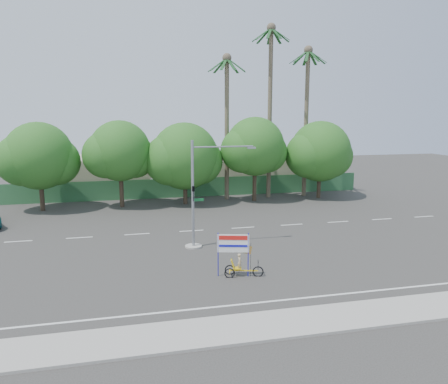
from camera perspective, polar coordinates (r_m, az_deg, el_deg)
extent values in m
plane|color=#33302D|center=(25.78, 3.02, -9.39)|extent=(120.00, 120.00, 0.00)
cube|color=gray|center=(19.24, 9.54, -16.40)|extent=(50.00, 2.40, 0.12)
cube|color=#336B3D|center=(45.97, -4.47, 0.59)|extent=(38.00, 0.08, 2.00)
cube|color=beige|center=(49.85, -16.74, 2.10)|extent=(12.00, 8.00, 4.00)
cube|color=beige|center=(51.95, 3.50, 2.60)|extent=(14.00, 8.00, 3.60)
cylinder|color=#473828|center=(42.48, -22.73, 0.07)|extent=(0.40, 0.40, 3.52)
sphere|color=#1D5D1B|center=(42.08, -23.02, 4.37)|extent=(6.00, 6.00, 6.00)
sphere|color=#1D5D1B|center=(42.22, -21.10, 3.75)|extent=(4.32, 4.32, 4.32)
sphere|color=#1D5D1B|center=(42.12, -24.86, 3.80)|extent=(4.56, 4.56, 4.56)
cylinder|color=#473828|center=(41.86, -13.26, 0.61)|extent=(0.40, 0.40, 3.74)
sphere|color=#1D5D1B|center=(41.44, -13.45, 5.25)|extent=(5.60, 5.60, 5.60)
sphere|color=#1D5D1B|center=(41.81, -11.68, 4.54)|extent=(4.03, 4.03, 4.03)
sphere|color=#1D5D1B|center=(41.25, -15.18, 4.68)|extent=(4.26, 4.26, 4.26)
cylinder|color=#473828|center=(42.30, -5.10, 0.64)|extent=(0.40, 0.40, 3.30)
sphere|color=#1D5D1B|center=(41.91, -5.16, 4.69)|extent=(6.40, 6.40, 6.40)
sphere|color=#1D5D1B|center=(42.48, -3.28, 4.07)|extent=(4.61, 4.61, 4.61)
sphere|color=#1D5D1B|center=(41.52, -7.08, 4.18)|extent=(4.86, 4.86, 4.86)
cylinder|color=#473828|center=(43.78, 4.01, 1.36)|extent=(0.40, 0.40, 3.87)
sphere|color=#1D5D1B|center=(43.38, 4.06, 5.96)|extent=(5.80, 5.80, 5.80)
sphere|color=#1D5D1B|center=(44.12, 5.56, 5.20)|extent=(4.18, 4.18, 4.18)
sphere|color=#1D5D1B|center=(42.80, 2.48, 5.44)|extent=(4.41, 4.41, 4.41)
cylinder|color=#473828|center=(46.35, 12.30, 1.36)|extent=(0.40, 0.40, 3.43)
sphere|color=#1D5D1B|center=(45.99, 12.45, 5.21)|extent=(6.20, 6.20, 6.20)
sphere|color=#1D5D1B|center=(46.92, 13.80, 4.58)|extent=(4.46, 4.46, 4.46)
sphere|color=#1D5D1B|center=(45.21, 10.97, 4.78)|extent=(4.71, 4.71, 4.71)
cylinder|color=#70604C|center=(45.31, 5.99, 9.96)|extent=(0.44, 0.44, 17.00)
sphere|color=#70604C|center=(46.08, 6.20, 20.59)|extent=(0.90, 0.90, 0.90)
cube|color=#1C4C21|center=(46.28, 7.35, 19.69)|extent=(1.91, 0.28, 1.36)
cube|color=#1C4C21|center=(46.77, 6.81, 19.60)|extent=(1.65, 1.44, 1.36)
cube|color=#1C4C21|center=(46.88, 5.99, 19.59)|extent=(0.61, 1.93, 1.36)
cube|color=#1C4C21|center=(46.58, 5.25, 19.66)|extent=(1.20, 1.80, 1.36)
cube|color=#1C4C21|center=(45.99, 4.94, 19.79)|extent=(1.89, 0.92, 1.36)
cube|color=#1C4C21|center=(45.39, 5.21, 19.92)|extent=(1.89, 0.92, 1.36)
cube|color=#1C4C21|center=(45.06, 5.95, 19.98)|extent=(1.20, 1.80, 1.36)
cube|color=#1C4C21|center=(45.16, 6.81, 19.94)|extent=(0.61, 1.93, 1.36)
cube|color=#1C4C21|center=(45.64, 7.36, 19.82)|extent=(1.65, 1.44, 1.36)
cylinder|color=#70604C|center=(46.79, 10.66, 8.62)|extent=(0.44, 0.44, 15.00)
sphere|color=#70604C|center=(47.21, 10.97, 17.75)|extent=(0.90, 0.90, 0.90)
cube|color=#1C4C21|center=(47.51, 12.02, 16.87)|extent=(1.91, 0.28, 1.36)
cube|color=#1C4C21|center=(47.97, 11.45, 16.82)|extent=(1.65, 1.44, 1.36)
cube|color=#1C4C21|center=(48.04, 10.66, 16.84)|extent=(0.61, 1.93, 1.36)
cube|color=#1C4C21|center=(47.69, 9.98, 16.91)|extent=(1.20, 1.80, 1.36)
cube|color=#1C4C21|center=(47.07, 9.74, 17.00)|extent=(1.89, 0.92, 1.36)
cube|color=#1C4C21|center=(46.49, 10.07, 17.08)|extent=(1.89, 0.92, 1.36)
cube|color=#1C4C21|center=(46.20, 10.81, 17.10)|extent=(1.20, 1.80, 1.36)
cube|color=#1C4C21|center=(46.35, 11.62, 17.05)|extent=(0.61, 1.93, 1.36)
cube|color=#1C4C21|center=(46.87, 12.10, 16.96)|extent=(1.65, 1.44, 1.36)
cylinder|color=#70604C|center=(44.07, 0.37, 8.06)|extent=(0.44, 0.44, 14.00)
sphere|color=#70604C|center=(44.37, 0.38, 17.13)|extent=(0.90, 0.90, 0.90)
cube|color=#1C4C21|center=(44.53, 1.61, 16.25)|extent=(1.91, 0.28, 1.36)
cube|color=#1C4C21|center=(45.05, 1.12, 16.18)|extent=(1.65, 1.44, 1.36)
cube|color=#1C4C21|center=(45.23, 0.30, 16.16)|extent=(0.61, 1.93, 1.36)
cube|color=#1C4C21|center=(44.98, -0.48, 16.19)|extent=(1.20, 1.80, 1.36)
cube|color=#1C4C21|center=(44.41, -0.88, 16.27)|extent=(1.89, 0.92, 1.36)
cube|color=#1C4C21|center=(43.78, -0.69, 16.35)|extent=(1.89, 0.92, 1.36)
cube|color=#1C4C21|center=(43.40, 0.01, 16.41)|extent=(1.20, 1.80, 1.36)
cube|color=#1C4C21|center=(43.44, 0.90, 16.40)|extent=(0.61, 1.93, 1.36)
cube|color=#1C4C21|center=(43.89, 1.53, 16.34)|extent=(1.65, 1.44, 1.36)
cylinder|color=gray|center=(28.95, -4.01, -7.08)|extent=(1.10, 1.10, 0.10)
cylinder|color=gray|center=(28.12, -4.10, -0.35)|extent=(0.18, 0.18, 7.00)
cylinder|color=gray|center=(28.12, -0.13, 5.94)|extent=(4.00, 0.10, 0.10)
cube|color=gray|center=(28.61, 3.60, 5.79)|extent=(0.55, 0.20, 0.12)
imported|color=black|center=(27.89, -4.03, -0.23)|extent=(0.16, 0.20, 1.00)
cube|color=#14662D|center=(28.25, -3.39, -1.02)|extent=(0.70, 0.04, 0.18)
torus|color=black|center=(23.89, 4.46, -10.33)|extent=(0.60, 0.23, 0.61)
torus|color=black|center=(24.12, 0.77, -10.15)|extent=(0.56, 0.21, 0.57)
torus|color=black|center=(23.65, 0.74, -10.57)|extent=(0.56, 0.21, 0.57)
cube|color=yellow|center=(23.85, 2.61, -10.21)|extent=(1.48, 0.45, 0.05)
cube|color=yellow|center=(23.87, 0.75, -10.32)|extent=(0.19, 0.53, 0.04)
cube|color=yellow|center=(23.81, 1.74, -9.92)|extent=(0.53, 0.48, 0.05)
cube|color=yellow|center=(23.72, 1.15, -9.35)|extent=(0.29, 0.42, 0.48)
cylinder|color=black|center=(23.77, 4.47, -9.52)|extent=(0.03, 0.03, 0.49)
cube|color=black|center=(23.69, 4.48, -8.97)|extent=(0.14, 0.40, 0.04)
imported|color=#CCB284|center=(23.69, 2.07, -9.15)|extent=(0.32, 0.40, 0.97)
cylinder|color=#191AC1|center=(23.58, -0.78, -8.16)|extent=(0.06, 0.06, 2.42)
cylinder|color=#191AC1|center=(23.56, 3.18, -8.19)|extent=(0.06, 0.06, 2.42)
cube|color=white|center=(23.37, 1.20, -6.72)|extent=(1.65, 0.49, 0.98)
cube|color=red|center=(23.25, 1.21, -6.01)|extent=(1.47, 0.41, 0.23)
cube|color=#191AC1|center=(23.38, 1.20, -7.06)|extent=(1.47, 0.41, 0.13)
cylinder|color=black|center=(23.65, 3.50, -8.81)|extent=(0.02, 0.02, 1.88)
cube|color=red|center=(23.46, 2.74, -7.46)|extent=(0.77, 0.23, 0.59)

